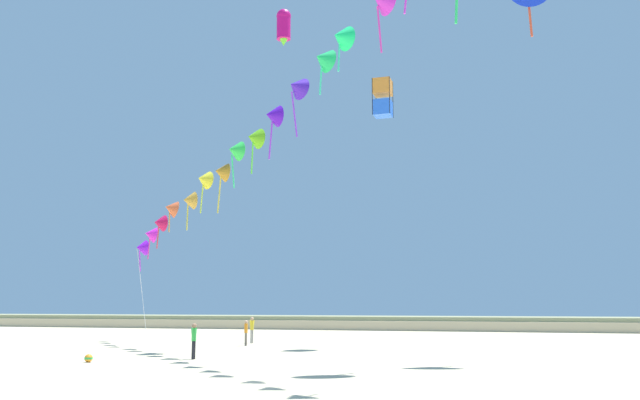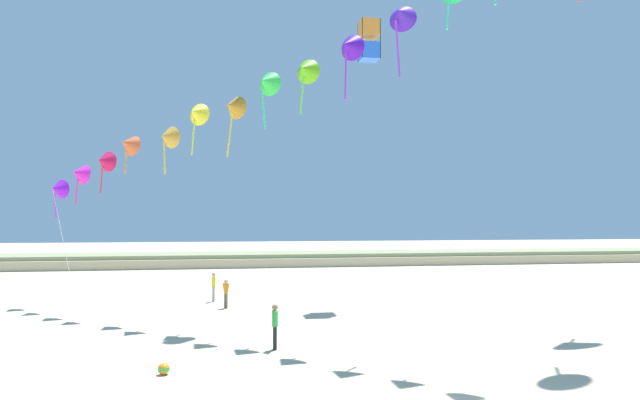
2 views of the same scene
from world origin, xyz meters
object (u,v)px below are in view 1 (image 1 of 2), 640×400
large_kite_low_lead (284,26)px  large_kite_outer_drift (383,98)px  person_mid_center (246,331)px  person_near_left (194,338)px  beach_ball (89,358)px  person_near_right (252,328)px

large_kite_low_lead → large_kite_outer_drift: (5.50, 3.61, -4.04)m
person_mid_center → large_kite_low_lead: size_ratio=0.65×
person_near_left → large_kite_outer_drift: bearing=60.2°
person_near_left → beach_ball: bearing=-142.7°
person_mid_center → person_near_right: bearing=104.2°
beach_ball → large_kite_low_lead: bearing=65.7°
large_kite_outer_drift → person_near_left: bearing=-119.8°
large_kite_outer_drift → person_near_right: bearing=173.8°
person_near_right → person_mid_center: bearing=-75.8°
person_near_left → person_mid_center: (-1.63, 10.33, -0.06)m
person_near_right → beach_ball: size_ratio=4.71×
person_near_left → person_near_right: (-2.30, 13.00, 0.03)m
person_mid_center → large_kite_outer_drift: 17.08m
large_kite_low_lead → beach_ball: (-5.05, -11.20, -19.48)m
large_kite_low_lead → person_near_right: bearing=128.4°
large_kite_outer_drift → beach_ball: size_ratio=6.68×
large_kite_outer_drift → person_mid_center: bearing=-168.9°
person_near_left → large_kite_low_lead: bearing=80.8°
person_near_right → person_mid_center: person_near_right is taller
person_near_left → beach_ball: person_near_left is taller
large_kite_low_lead → beach_ball: 23.03m
person_mid_center → person_near_left: bearing=-81.1°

